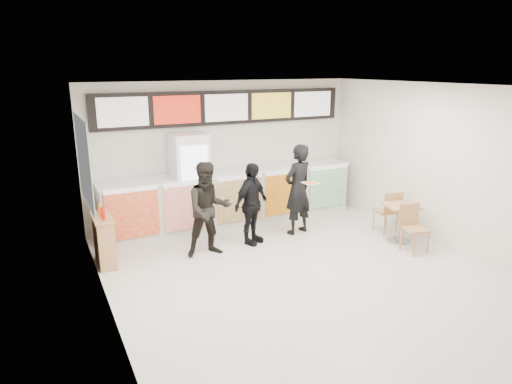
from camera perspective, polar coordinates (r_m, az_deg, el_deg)
floor at (r=7.44m, az=6.85°, el=-10.89°), size 7.00×7.00×0.00m
ceiling at (r=6.67m, az=7.69°, el=12.86°), size 7.00×7.00×0.00m
wall_back at (r=9.94m, az=-3.91°, el=5.08°), size 6.00×0.00×6.00m
wall_left at (r=5.87m, az=-18.09°, el=-3.07°), size 0.00×7.00×7.00m
wall_right at (r=8.88m, az=23.67°, el=2.55°), size 0.00×7.00×7.00m
service_counter at (r=9.78m, az=-2.90°, el=-0.65°), size 5.56×0.77×1.14m
menu_board at (r=9.73m, az=-3.82°, el=10.51°), size 5.50×0.14×0.70m
drinks_fridge at (r=9.37m, az=-8.23°, el=1.19°), size 0.70×0.67×2.00m
mirror_panel at (r=8.17m, az=-20.76°, el=3.62°), size 0.01×2.00×1.50m
customer_main at (r=9.12m, az=5.26°, el=0.31°), size 0.75×0.59×1.82m
customer_left at (r=8.08m, az=-5.94°, el=-2.17°), size 0.88×0.72×1.70m
customer_mid at (r=8.57m, az=-0.59°, el=-1.50°), size 0.99×0.77×1.57m
pizza_slice at (r=8.69m, az=6.84°, el=1.17°), size 0.36×0.36×0.02m
cafe_table at (r=9.17m, az=17.57°, el=-2.89°), size 0.75×1.55×0.87m
condiment_ledge at (r=8.20m, az=-18.45°, el=-5.70°), size 0.31×0.77×1.02m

